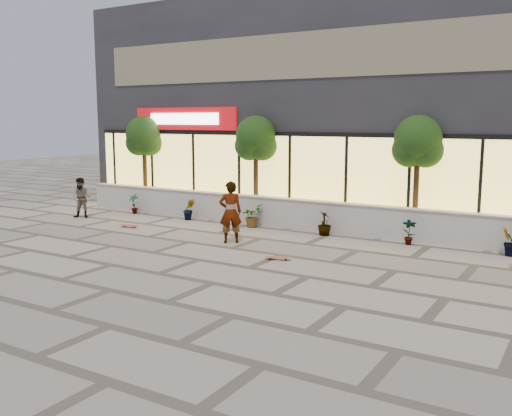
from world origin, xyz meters
The scene contains 16 objects.
ground centered at (0.00, 0.00, 0.00)m, with size 80.00×80.00×0.00m, color #A1998C.
planter_wall centered at (0.00, 7.00, 0.52)m, with size 22.00×0.42×1.04m.
retail_building centered at (0.00, 12.49, 4.25)m, with size 24.00×9.17×8.50m.
shrub_a centered at (-8.50, 6.45, 0.41)m, with size 0.43×0.29×0.81m, color #183912.
shrub_b centered at (-5.70, 6.45, 0.41)m, with size 0.45×0.36×0.81m, color #183912.
shrub_c centered at (-2.90, 6.45, 0.41)m, with size 0.73×0.63×0.81m, color #183912.
shrub_d centered at (-0.10, 6.45, 0.41)m, with size 0.45×0.45×0.81m, color #183912.
shrub_e centered at (2.70, 6.45, 0.41)m, with size 0.43×0.29×0.81m, color #183912.
shrub_f centered at (5.50, 6.45, 0.41)m, with size 0.45×0.36×0.81m, color #183912.
tree_west centered at (-9.00, 7.70, 2.99)m, with size 1.60×1.50×3.92m.
tree_midwest centered at (-3.50, 7.70, 2.99)m, with size 1.60×1.50×3.92m.
tree_mideast centered at (2.50, 7.70, 2.99)m, with size 1.60×1.50×3.92m.
skater_center centered at (-2.10, 3.90, 0.96)m, with size 0.70×0.46×1.92m, color silver.
skater_left centered at (-9.50, 4.65, 0.78)m, with size 0.76×0.59×1.56m, color tan.
skateboard_center centered at (0.22, 2.73, 0.07)m, with size 0.71×0.42×0.08m.
skateboard_left centered at (-6.56, 4.11, 0.07)m, with size 0.72×0.24×0.09m.
Camera 1 is at (7.51, -10.44, 3.77)m, focal length 40.00 mm.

